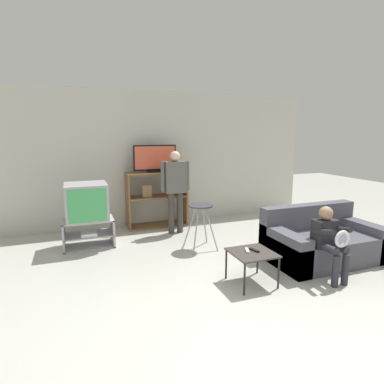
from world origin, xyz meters
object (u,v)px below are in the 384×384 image
Objects in this scene: tv_stand at (89,233)px; television_flat at (155,159)px; remote_control_black at (254,250)px; television_main at (87,202)px; person_standing_adult at (175,184)px; person_seated_child at (329,237)px; folding_stool at (201,212)px; snack_table at (252,255)px; remote_control_white at (247,250)px; media_shelf at (157,199)px; couch at (321,242)px.

television_flat is (1.30, 0.73, 1.09)m from tv_stand.
remote_control_black is at bearing -48.05° from tv_stand.
television_main is 1.56m from person_standing_adult.
person_standing_adult is 2.76m from person_seated_child.
folding_stool reaches higher than snack_table.
tv_stand is 5.43× the size of remote_control_black.
remote_control_white reaches higher than snack_table.
media_shelf is (1.32, 0.76, 0.33)m from tv_stand.
tv_stand is at bearing 157.04° from folding_stool.
television_flat is at bearing 88.19° from remote_control_black.
folding_stool is at bearing 124.82° from person_seated_child.
remote_control_black is at bearing -47.89° from television_main.
television_main is 0.89× the size of folding_stool.
television_flat is at bearing 114.66° from person_standing_adult.
television_flat is (1.30, 0.73, 0.58)m from television_main.
television_flat reaches higher than remote_control_black.
person_seated_child reaches higher than snack_table.
person_standing_adult reaches higher than remote_control_white.
folding_stool reaches higher than remote_control_black.
media_shelf is at bearing 119.45° from remote_control_white.
television_main is 2.73m from snack_table.
snack_table is (0.45, -2.80, -0.19)m from media_shelf.
person_seated_child is at bearing -39.52° from tv_stand.
television_main reaches higher than couch.
media_shelf is at bearing 29.90° from television_main.
television_main is 2.73m from remote_control_black.
television_main is at bearing 151.20° from couch.
snack_table is at bearing -29.24° from remote_control_white.
media_shelf reaches higher than remote_control_black.
couch is at bearing -28.80° from television_main.
media_shelf is at bearing 99.11° from snack_table.
person_standing_adult reaches higher than remote_control_black.
person_standing_adult is (-1.59, 1.94, 0.64)m from couch.
television_flat is (-0.03, -0.03, 0.77)m from media_shelf.
media_shelf is 1.49m from folding_stool.
person_standing_adult is at bearing -65.34° from television_flat.
remote_control_white is at bearing -80.95° from television_flat.
media_shelf is 1.63× the size of folding_stool.
person_seated_child is at bearing -39.39° from television_main.
television_flat reaches higher than snack_table.
snack_table is 1.39m from couch.
person_seated_child is at bearing -64.93° from media_shelf.
television_main reaches higher than remote_control_white.
television_main is 0.77× the size of television_flat.
person_standing_adult reaches higher than snack_table.
snack_table is at bearing -84.86° from folding_stool.
couch is 2.58m from person_standing_adult.
television_main is 1.26× the size of snack_table.
person_standing_adult reaches higher than television_main.
person_seated_child is at bearing -64.30° from television_flat.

